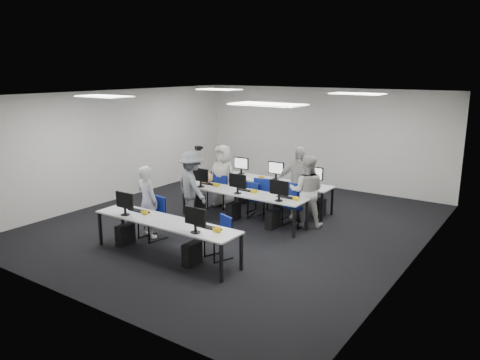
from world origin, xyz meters
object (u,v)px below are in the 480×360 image
Objects in this scene: chair_2 at (219,196)px; photographer at (192,186)px; chair_4 at (295,213)px; chair_5 at (225,196)px; desk_front at (165,223)px; chair_7 at (294,207)px; student_1 at (307,191)px; student_2 at (223,176)px; student_3 at (298,183)px; chair_6 at (257,203)px; chair_3 at (259,205)px; desk_mid at (242,194)px; student_0 at (148,202)px; chair_0 at (153,226)px; chair_1 at (219,245)px.

chair_2 is 1.34m from photographer.
chair_4 is 1.06× the size of chair_5.
desk_front is 3.37× the size of chair_7.
student_2 is at bearing -27.91° from student_1.
student_3 is (2.12, 0.06, 0.62)m from chair_5.
student_2 is at bearing -179.48° from chair_6.
desk_front is at bearing 140.11° from photographer.
chair_7 is 0.56× the size of photographer.
chair_3 is 0.56× the size of student_1.
chair_5 is 2.21m from student_3.
desk_front is 3.27× the size of chair_2.
photographer reaches higher than chair_4.
student_3 is at bearing 41.74° from desk_mid.
student_3 is (-0.17, 0.43, 0.60)m from chair_4.
student_0 is at bearing -128.20° from chair_3.
chair_4 is 1.13× the size of chair_6.
chair_0 is 1.10× the size of chair_6.
student_1 is at bearing 59.73° from chair_0.
chair_3 is 1.13× the size of chair_6.
chair_0 is at bearing -124.95° from chair_3.
student_2 is (-2.55, 0.23, -0.01)m from student_1.
chair_0 is 1.10× the size of chair_1.
chair_0 is at bearing -118.30° from chair_7.
student_0 reaches higher than chair_5.
chair_2 is 1.06× the size of chair_3.
photographer reaches higher than chair_7.
chair_1 is 0.94× the size of chair_5.
chair_4 is 0.76m from student_3.
chair_0 reaches higher than chair_5.
chair_1 is 0.84× the size of chair_2.
desk_mid is at bearing -126.66° from photographer.
student_0 is (-0.16, 0.03, 0.50)m from chair_0.
student_3 is at bearing -120.60° from photographer.
chair_6 is at bearing -8.70° from chair_2.
chair_7 is 0.53× the size of student_3.
student_1 is 0.98× the size of photographer.
chair_1 is 2.70m from chair_3.
student_2 reaches higher than desk_mid.
student_0 is (-1.96, 0.08, 0.52)m from chair_1.
chair_1 is (0.87, 0.53, -0.42)m from desk_front.
chair_6 is 0.49× the size of student_1.
chair_0 is at bearing -101.30° from chair_2.
chair_4 is (2.34, -0.16, -0.02)m from chair_2.
chair_5 is 0.52× the size of photographer.
student_2 is 0.97× the size of photographer.
student_3 reaches higher than chair_4.
student_0 is 2.80m from student_2.
chair_2 is at bearing -100.80° from chair_5.
chair_2 is 1.31m from chair_3.
chair_4 is 2.43m from student_2.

